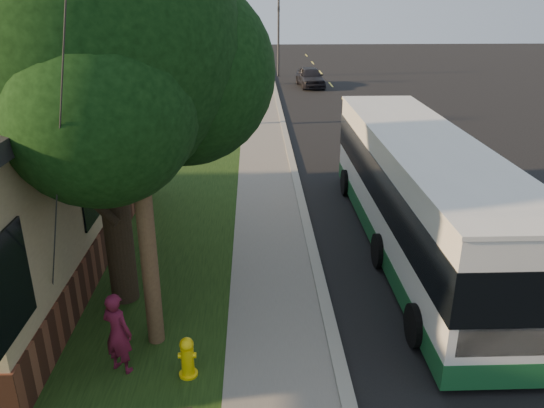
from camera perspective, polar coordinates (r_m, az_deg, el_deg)
The scene contains 15 objects.
ground at distance 9.63m, azimuth 7.39°, elevation -17.71°, with size 120.00×120.00×0.00m, color black.
road at distance 19.14m, azimuth 14.62°, elevation 2.61°, with size 8.00×80.00×0.01m, color black.
curb at distance 18.38m, azimuth 2.59°, elevation 2.71°, with size 0.25×80.00×0.12m, color gray.
sidewalk at distance 18.34m, azimuth -0.53°, elevation 2.61°, with size 2.00×80.00×0.08m, color slate.
grass_verge at distance 18.59m, azimuth -11.39°, elevation 2.42°, with size 5.00×80.00×0.07m, color black.
fire_hydrant at distance 9.33m, azimuth -9.09°, elevation -15.96°, with size 0.32×0.32×0.74m.
utility_pole at distance 8.63m, azimuth -14.78°, elevation 11.30°, with size 2.86×3.21×9.07m.
leafy_tree at distance 10.36m, azimuth -17.99°, elevation 15.66°, with size 6.30×6.00×7.80m.
bare_tree_near at distance 25.69m, azimuth -6.77°, elevation 12.95°, with size 1.38×1.21×4.31m.
bare_tree_far at distance 37.55m, azimuth -4.56°, elevation 15.63°, with size 1.38×1.21×4.03m.
traffic_signal at distance 41.45m, azimuth 0.70°, elevation 17.90°, with size 0.18×0.22×5.50m.
transit_bus at distance 13.45m, azimuth 15.66°, elevation 1.25°, with size 2.47×10.71×2.90m.
skateboarder at distance 9.46m, azimuth -16.27°, elevation -13.16°, with size 0.55×0.36×1.50m, color #531027.
dumpster at distance 17.82m, azimuth -24.99°, elevation 2.38°, with size 2.02×1.84×1.45m.
distant_car at distance 37.12m, azimuth 4.14°, elevation 13.48°, with size 1.57×3.89×1.33m, color black.
Camera 1 is at (-1.44, -7.29, 6.13)m, focal length 35.00 mm.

